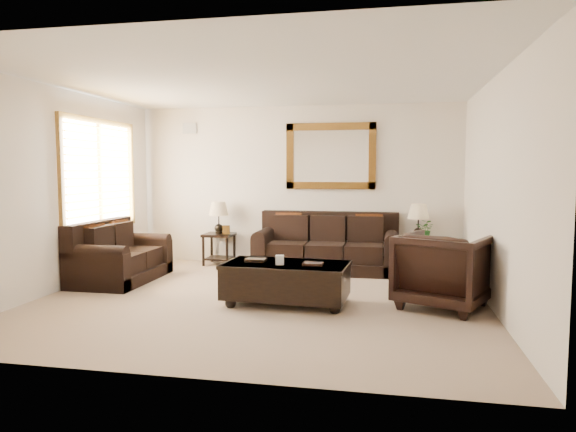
% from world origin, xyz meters
% --- Properties ---
extents(room, '(5.51, 5.01, 2.71)m').
position_xyz_m(room, '(0.00, 0.00, 1.35)').
color(room, tan).
rests_on(room, ground).
extents(window, '(0.07, 1.96, 1.66)m').
position_xyz_m(window, '(-2.70, 0.90, 1.55)').
color(window, white).
rests_on(window, room).
extents(mirror, '(1.50, 0.06, 1.10)m').
position_xyz_m(mirror, '(0.59, 2.47, 1.85)').
color(mirror, '#44210D').
rests_on(mirror, room).
extents(air_vent, '(0.25, 0.02, 0.18)m').
position_xyz_m(air_vent, '(-1.90, 2.48, 2.35)').
color(air_vent, '#999999').
rests_on(air_vent, room).
extents(sofa, '(2.27, 0.98, 0.93)m').
position_xyz_m(sofa, '(0.59, 2.05, 0.34)').
color(sofa, black).
rests_on(sofa, room).
extents(loveseat, '(0.92, 1.56, 0.88)m').
position_xyz_m(loveseat, '(-2.32, 0.67, 0.32)').
color(loveseat, black).
rests_on(loveseat, room).
extents(end_table_left, '(0.49, 0.49, 1.08)m').
position_xyz_m(end_table_left, '(-1.29, 2.21, 0.70)').
color(end_table_left, black).
rests_on(end_table_left, room).
extents(end_table_right, '(0.49, 0.49, 1.08)m').
position_xyz_m(end_table_right, '(2.03, 2.21, 0.71)').
color(end_table_right, black).
rests_on(end_table_right, room).
extents(coffee_table, '(1.52, 0.88, 0.63)m').
position_xyz_m(coffee_table, '(0.36, -0.18, 0.31)').
color(coffee_table, black).
rests_on(coffee_table, room).
extents(armchair, '(1.23, 1.20, 0.97)m').
position_xyz_m(armchair, '(2.20, 0.04, 0.49)').
color(armchair, black).
rests_on(armchair, floor).
extents(potted_plant, '(0.38, 0.39, 0.24)m').
position_xyz_m(potted_plant, '(2.13, 2.13, 0.66)').
color(potted_plant, '#265F20').
rests_on(potted_plant, end_table_right).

